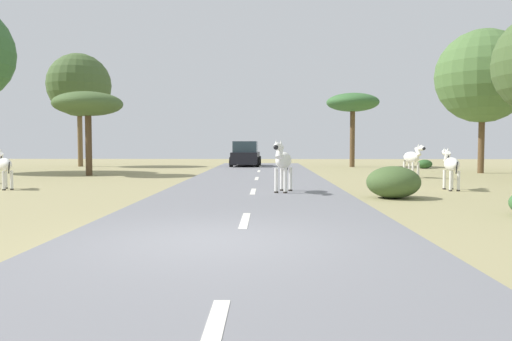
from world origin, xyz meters
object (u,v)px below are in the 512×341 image
object	(u,v)px
zebra_3	(4,165)
zebra_2	(412,158)
zebra_1	(451,165)
tree_4	(88,105)
tree_3	(353,103)
bush_4	(425,164)
tree_7	(79,85)
zebra_0	(283,161)
car_0	(246,155)
bush_3	(393,182)
tree_5	(483,76)

from	to	relation	value
zebra_3	zebra_2	bearing A→B (deg)	-23.58
zebra_1	zebra_3	size ratio (longest dim) A/B	1.09
tree_4	tree_3	bearing A→B (deg)	33.26
bush_4	zebra_1	bearing A→B (deg)	-104.80
zebra_2	tree_7	size ratio (longest dim) A/B	0.21
zebra_3	tree_7	bearing A→B (deg)	58.41
zebra_0	bush_4	xyz separation A→B (m)	(9.81, 16.51, -0.74)
car_0	bush_4	size ratio (longest dim) A/B	4.49
tree_7	bush_3	size ratio (longest dim) A/B	5.10
bush_4	zebra_3	bearing A→B (deg)	-142.12
zebra_2	bush_3	xyz separation A→B (m)	(-3.14, -8.71, -0.48)
tree_4	zebra_2	bearing A→B (deg)	-4.96
zebra_0	tree_3	xyz separation A→B (m)	(5.47, 18.69, 3.39)
tree_4	tree_5	size ratio (longest dim) A/B	0.54
zebra_1	zebra_3	distance (m)	15.52
bush_3	bush_4	xyz separation A→B (m)	(6.62, 17.71, -0.18)
zebra_3	bush_4	world-z (taller)	zebra_3
tree_3	bush_3	distance (m)	20.41
zebra_1	bush_4	distance (m)	15.65
bush_3	tree_7	bearing A→B (deg)	130.09
tree_3	tree_4	size ratio (longest dim) A/B	1.22
zebra_2	bush_3	distance (m)	9.27
zebra_0	tree_4	size ratio (longest dim) A/B	0.41
bush_4	tree_7	bearing A→B (deg)	174.02
zebra_3	car_0	size ratio (longest dim) A/B	0.32
zebra_3	tree_5	world-z (taller)	tree_5
zebra_3	bush_4	distance (m)	24.73
zebra_0	tree_7	xyz separation A→B (m)	(-13.80, 18.99, 4.72)
zebra_0	bush_4	bearing A→B (deg)	-105.56
zebra_1	bush_4	bearing A→B (deg)	77.64
bush_3	zebra_1	bearing A→B (deg)	44.62
zebra_0	car_0	distance (m)	18.86
car_0	tree_7	distance (m)	12.80
tree_4	tree_5	world-z (taller)	tree_5
zebra_2	zebra_3	xyz separation A→B (m)	(-16.03, -6.18, -0.10)
zebra_1	bush_4	size ratio (longest dim) A/B	1.59
tree_4	bush_3	world-z (taller)	tree_4
zebra_3	tree_3	distance (m)	23.33
zebra_3	tree_5	bearing A→B (deg)	-18.82
tree_4	bush_3	xyz separation A→B (m)	(12.67, -10.09, -3.09)
car_0	bush_3	size ratio (longest dim) A/B	2.80
zebra_1	zebra_3	world-z (taller)	zebra_1
zebra_2	bush_3	bearing A→B (deg)	53.48
zebra_3	bush_3	size ratio (longest dim) A/B	0.91
zebra_0	tree_3	size ratio (longest dim) A/B	0.33
car_0	tree_7	size ratio (longest dim) A/B	0.55
tree_5	bush_3	world-z (taller)	tree_5
zebra_0	tree_3	world-z (taller)	tree_3
zebra_2	car_0	world-z (taller)	car_0
zebra_0	bush_4	size ratio (longest dim) A/B	1.76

